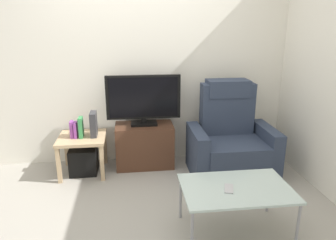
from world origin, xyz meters
TOP-DOWN VIEW (x-y plane):
  - ground_plane at (0.00, 0.00)m, footprint 6.40×6.40m
  - wall_back at (0.00, 1.13)m, footprint 6.40×0.06m
  - tv_stand at (0.02, 0.87)m, footprint 0.71×0.40m
  - television at (0.02, 0.89)m, footprint 0.89×0.20m
  - recliner_armchair at (1.03, 0.59)m, footprint 0.98×0.78m
  - side_table at (-0.72, 0.75)m, footprint 0.54×0.54m
  - subwoofer_box at (-0.72, 0.75)m, footprint 0.31×0.31m
  - book_leftmost at (-0.82, 0.73)m, footprint 0.04×0.10m
  - book_middle at (-0.77, 0.73)m, footprint 0.03×0.12m
  - book_rightmost at (-0.71, 0.73)m, footprint 0.04×0.14m
  - game_console at (-0.57, 0.76)m, footprint 0.07×0.20m
  - coffee_table at (0.71, -0.59)m, footprint 0.90×0.60m
  - cell_phone at (0.63, -0.61)m, footprint 0.11×0.16m

SIDE VIEW (x-z plane):
  - ground_plane at x=0.00m, z-range 0.00..0.00m
  - subwoofer_box at x=-0.72m, z-range 0.00..0.31m
  - tv_stand at x=0.02m, z-range 0.00..0.54m
  - recliner_armchair at x=1.03m, z-range -0.17..0.91m
  - side_table at x=-0.72m, z-range 0.16..0.62m
  - coffee_table at x=0.71m, z-range 0.19..0.62m
  - cell_phone at x=0.63m, z-range 0.43..0.44m
  - book_middle at x=-0.77m, z-range 0.46..0.64m
  - book_leftmost at x=-0.82m, z-range 0.46..0.65m
  - book_rightmost at x=-0.71m, z-range 0.46..0.70m
  - game_console at x=-0.57m, z-range 0.46..0.74m
  - television at x=0.02m, z-range 0.55..1.16m
  - wall_back at x=0.00m, z-range 0.00..2.60m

